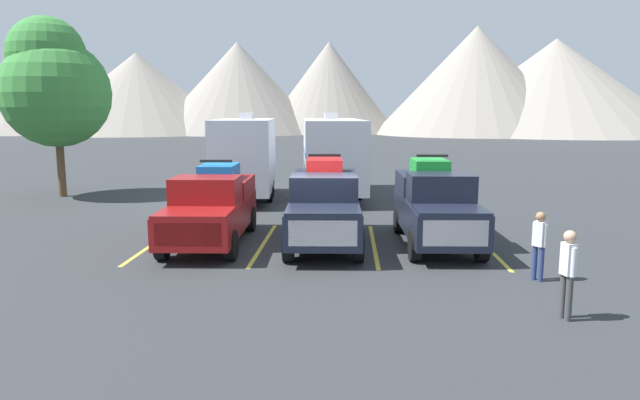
# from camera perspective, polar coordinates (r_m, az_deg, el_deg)

# --- Properties ---
(ground_plane) EXTENTS (240.00, 240.00, 0.00)m
(ground_plane) POSITION_cam_1_polar(r_m,az_deg,el_deg) (16.56, -0.28, -5.00)
(ground_plane) COLOR #2D3033
(pickup_truck_a) EXTENTS (2.28, 5.58, 2.46)m
(pickup_truck_a) POSITION_cam_1_polar(r_m,az_deg,el_deg) (17.58, -10.77, -0.58)
(pickup_truck_a) COLOR maroon
(pickup_truck_a) RESTS_ON ground
(pickup_truck_b) EXTENTS (2.28, 5.73, 2.65)m
(pickup_truck_b) POSITION_cam_1_polar(r_m,az_deg,el_deg) (17.16, 0.43, -0.37)
(pickup_truck_b) COLOR black
(pickup_truck_b) RESTS_ON ground
(pickup_truck_c) EXTENTS (2.19, 5.35, 2.65)m
(pickup_truck_c) POSITION_cam_1_polar(r_m,az_deg,el_deg) (17.41, 11.47, -0.44)
(pickup_truck_c) COLOR black
(pickup_truck_c) RESTS_ON ground
(lot_stripe_a) EXTENTS (0.12, 5.50, 0.01)m
(lot_stripe_a) POSITION_cam_1_polar(r_m,az_deg,el_deg) (18.14, -16.17, -4.11)
(lot_stripe_a) COLOR gold
(lot_stripe_a) RESTS_ON ground
(lot_stripe_b) EXTENTS (0.12, 5.50, 0.01)m
(lot_stripe_b) POSITION_cam_1_polar(r_m,az_deg,el_deg) (17.36, -5.68, -4.38)
(lot_stripe_b) COLOR gold
(lot_stripe_b) RESTS_ON ground
(lot_stripe_c) EXTENTS (0.12, 5.50, 0.01)m
(lot_stripe_c) POSITION_cam_1_polar(r_m,az_deg,el_deg) (17.19, 5.41, -4.51)
(lot_stripe_c) COLOR gold
(lot_stripe_c) RESTS_ON ground
(lot_stripe_d) EXTENTS (0.12, 5.50, 0.01)m
(lot_stripe_d) POSITION_cam_1_polar(r_m,az_deg,el_deg) (17.66, 16.30, -4.47)
(lot_stripe_d) COLOR gold
(lot_stripe_d) RESTS_ON ground
(camper_trailer_a) EXTENTS (3.00, 7.81, 3.90)m
(camper_trailer_a) POSITION_cam_1_polar(r_m,az_deg,el_deg) (25.75, -7.50, 4.57)
(camper_trailer_a) COLOR silver
(camper_trailer_a) RESTS_ON ground
(camper_trailer_b) EXTENTS (3.24, 9.11, 3.88)m
(camper_trailer_b) POSITION_cam_1_polar(r_m,az_deg,el_deg) (26.34, 1.23, 4.73)
(camper_trailer_b) COLOR silver
(camper_trailer_b) RESTS_ON ground
(person_a) EXTENTS (0.31, 0.31, 1.66)m
(person_a) POSITION_cam_1_polar(r_m,az_deg,el_deg) (14.37, 21.09, -3.87)
(person_a) COLOR navy
(person_a) RESTS_ON ground
(person_b) EXTENTS (0.27, 0.38, 1.76)m
(person_b) POSITION_cam_1_polar(r_m,az_deg,el_deg) (11.93, 23.56, -6.31)
(person_b) COLOR #3F3F42
(person_b) RESTS_ON ground
(tree_a) EXTENTS (4.90, 4.90, 8.19)m
(tree_a) POSITION_cam_1_polar(r_m,az_deg,el_deg) (29.10, -25.12, 10.49)
(tree_a) COLOR brown
(tree_a) RESTS_ON ground
(mountain_ridge) EXTENTS (154.32, 42.72, 17.76)m
(mountain_ridge) POSITION_cam_1_polar(r_m,az_deg,el_deg) (99.46, 7.84, 11.05)
(mountain_ridge) COLOR gray
(mountain_ridge) RESTS_ON ground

